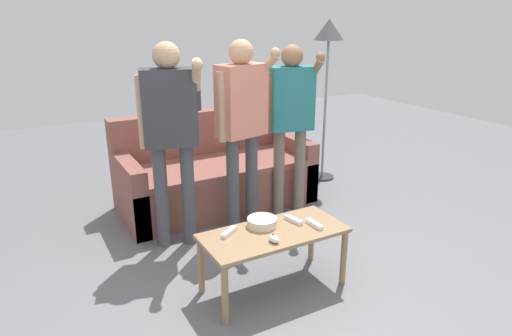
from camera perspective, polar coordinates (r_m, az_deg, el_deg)
name	(u,v)px	position (r m, az deg, el deg)	size (l,w,h in m)	color
ground_plane	(280,282)	(3.34, 3.06, -14.29)	(12.00, 12.00, 0.00)	slate
couch	(214,174)	(4.52, -5.30, -0.82)	(1.87, 0.87, 0.91)	brown
coffee_table	(274,240)	(3.09, 2.27, -9.06)	(0.99, 0.45, 0.44)	#997551
snack_bowl	(262,222)	(3.12, 0.76, -6.88)	(0.21, 0.21, 0.06)	beige
game_remote_nunchuk	(274,239)	(2.92, 2.30, -8.95)	(0.06, 0.09, 0.05)	white
floor_lamp	(328,43)	(5.06, 9.18, 15.36)	(0.32, 0.32, 1.79)	#2D2D33
player_left	(171,123)	(3.52, -10.79, 5.58)	(0.47, 0.47, 1.64)	#47474C
player_center	(242,115)	(3.75, -1.80, 6.73)	(0.52, 0.33, 1.65)	#47474C
player_right	(291,111)	(4.11, 4.44, 7.20)	(0.46, 0.40, 1.58)	#756656
game_remote_wand_near	(229,232)	(3.02, -3.44, -8.14)	(0.15, 0.11, 0.03)	white
game_remote_wand_far	(294,220)	(3.20, 4.79, -6.58)	(0.07, 0.16, 0.03)	white
game_remote_wand_spare	(314,224)	(3.16, 7.39, -7.06)	(0.04, 0.16, 0.03)	white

